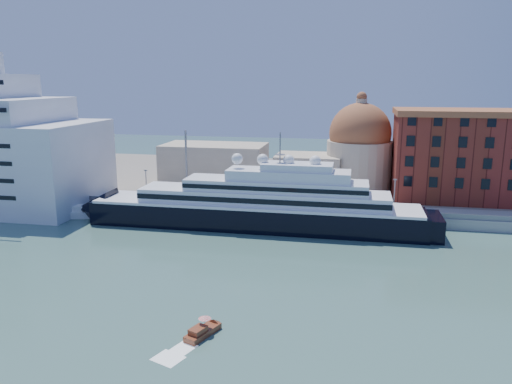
# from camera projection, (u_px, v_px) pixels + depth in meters

# --- Properties ---
(ground) EXTENTS (400.00, 400.00, 0.00)m
(ground) POSITION_uv_depth(u_px,v_px,m) (233.00, 263.00, 90.64)
(ground) COLOR #325751
(ground) RESTS_ON ground
(quay) EXTENTS (180.00, 10.00, 2.50)m
(quay) POSITION_uv_depth(u_px,v_px,m) (266.00, 210.00, 122.89)
(quay) COLOR gray
(quay) RESTS_ON ground
(land) EXTENTS (260.00, 72.00, 2.00)m
(land) POSITION_uv_depth(u_px,v_px,m) (289.00, 179.00, 162.17)
(land) COLOR slate
(land) RESTS_ON ground
(quay_fence) EXTENTS (180.00, 0.10, 1.20)m
(quay_fence) POSITION_uv_depth(u_px,v_px,m) (263.00, 207.00, 118.18)
(quay_fence) COLOR slate
(quay_fence) RESTS_ON quay
(superyacht) EXTENTS (84.14, 11.67, 25.15)m
(superyacht) POSITION_uv_depth(u_px,v_px,m) (244.00, 208.00, 112.29)
(superyacht) COLOR black
(superyacht) RESTS_ON ground
(service_barge) EXTENTS (14.39, 8.37, 3.07)m
(service_barge) POSITION_uv_depth(u_px,v_px,m) (73.00, 213.00, 120.87)
(service_barge) COLOR white
(service_barge) RESTS_ON ground
(water_taxi) EXTENTS (3.84, 5.97, 2.70)m
(water_taxi) POSITION_uv_depth(u_px,v_px,m) (202.00, 331.00, 64.68)
(water_taxi) COLOR #652C16
(water_taxi) RESTS_ON ground
(warehouse) EXTENTS (43.00, 19.00, 23.25)m
(warehouse) POSITION_uv_depth(u_px,v_px,m) (479.00, 155.00, 127.39)
(warehouse) COLOR maroon
(warehouse) RESTS_ON land
(church) EXTENTS (66.00, 18.00, 25.50)m
(church) POSITION_uv_depth(u_px,v_px,m) (303.00, 157.00, 142.23)
(church) COLOR beige
(church) RESTS_ON land
(lamp_posts) EXTENTS (120.80, 2.40, 18.00)m
(lamp_posts) POSITION_uv_depth(u_px,v_px,m) (214.00, 175.00, 121.78)
(lamp_posts) COLOR slate
(lamp_posts) RESTS_ON quay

